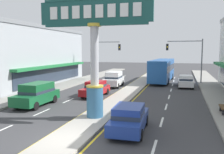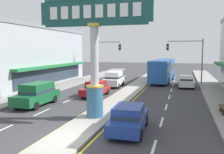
{
  "view_description": "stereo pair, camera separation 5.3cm",
  "coord_description": "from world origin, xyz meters",
  "px_view_note": "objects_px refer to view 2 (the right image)",
  "views": [
    {
      "loc": [
        5.61,
        -10.73,
        4.63
      ],
      "look_at": [
        0.46,
        6.85,
        2.6
      ],
      "focal_mm": 38.6,
      "sensor_mm": 36.0,
      "label": 1
    },
    {
      "loc": [
        5.66,
        -10.71,
        4.63
      ],
      "look_at": [
        0.46,
        6.85,
        2.6
      ],
      "focal_mm": 38.6,
      "sensor_mm": 36.0,
      "label": 2
    }
  ],
  "objects_px": {
    "district_sign": "(94,51)",
    "suv_far_left_oncoming": "(37,94)",
    "sedan_far_right_lane": "(186,81)",
    "bus_near_right_lane": "(163,69)",
    "suv_kerb_right": "(114,79)",
    "sedan_mid_left_lane": "(129,118)",
    "traffic_light_left_side": "(102,53)",
    "traffic_light_right_side": "(189,53)",
    "storefront_left": "(23,56)",
    "sedan_near_left_lane": "(96,88)"
  },
  "relations": [
    {
      "from": "sedan_near_left_lane",
      "to": "suv_far_left_oncoming",
      "type": "xyz_separation_m",
      "value": [
        -3.3,
        -5.34,
        0.2
      ]
    },
    {
      "from": "sedan_mid_left_lane",
      "to": "suv_kerb_right",
      "type": "height_order",
      "value": "suv_kerb_right"
    },
    {
      "from": "sedan_near_left_lane",
      "to": "suv_far_left_oncoming",
      "type": "distance_m",
      "value": 6.28
    },
    {
      "from": "traffic_light_right_side",
      "to": "bus_near_right_lane",
      "type": "bearing_deg",
      "value": 160.0
    },
    {
      "from": "traffic_light_left_side",
      "to": "bus_near_right_lane",
      "type": "xyz_separation_m",
      "value": [
        9.16,
        0.87,
        -2.38
      ]
    },
    {
      "from": "traffic_light_right_side",
      "to": "sedan_near_left_lane",
      "type": "bearing_deg",
      "value": -127.03
    },
    {
      "from": "bus_near_right_lane",
      "to": "suv_far_left_oncoming",
      "type": "distance_m",
      "value": 20.79
    },
    {
      "from": "sedan_far_right_lane",
      "to": "suv_kerb_right",
      "type": "height_order",
      "value": "suv_kerb_right"
    },
    {
      "from": "district_sign",
      "to": "sedan_mid_left_lane",
      "type": "height_order",
      "value": "district_sign"
    },
    {
      "from": "traffic_light_right_side",
      "to": "sedan_mid_left_lane",
      "type": "distance_m",
      "value": 22.26
    },
    {
      "from": "traffic_light_right_side",
      "to": "sedan_far_right_lane",
      "type": "distance_m",
      "value": 4.92
    },
    {
      "from": "bus_near_right_lane",
      "to": "storefront_left",
      "type": "bearing_deg",
      "value": -155.66
    },
    {
      "from": "traffic_light_left_side",
      "to": "sedan_mid_left_lane",
      "type": "relative_size",
      "value": 1.42
    },
    {
      "from": "district_sign",
      "to": "storefront_left",
      "type": "bearing_deg",
      "value": 139.45
    },
    {
      "from": "storefront_left",
      "to": "suv_kerb_right",
      "type": "xyz_separation_m",
      "value": [
        12.39,
        1.48,
        -2.89
      ]
    },
    {
      "from": "traffic_light_left_side",
      "to": "suv_far_left_oncoming",
      "type": "distance_m",
      "value": 18.2
    },
    {
      "from": "storefront_left",
      "to": "suv_far_left_oncoming",
      "type": "xyz_separation_m",
      "value": [
        9.09,
        -10.65,
        -2.89
      ]
    },
    {
      "from": "traffic_light_left_side",
      "to": "suv_far_left_oncoming",
      "type": "height_order",
      "value": "traffic_light_left_side"
    },
    {
      "from": "storefront_left",
      "to": "sedan_mid_left_lane",
      "type": "height_order",
      "value": "storefront_left"
    },
    {
      "from": "storefront_left",
      "to": "bus_near_right_lane",
      "type": "bearing_deg",
      "value": 24.34
    },
    {
      "from": "traffic_light_right_side",
      "to": "suv_far_left_oncoming",
      "type": "relative_size",
      "value": 1.35
    },
    {
      "from": "traffic_light_left_side",
      "to": "sedan_far_right_lane",
      "type": "xyz_separation_m",
      "value": [
        12.46,
        -3.91,
        -3.46
      ]
    },
    {
      "from": "traffic_light_left_side",
      "to": "sedan_near_left_lane",
      "type": "bearing_deg",
      "value": -74.07
    },
    {
      "from": "district_sign",
      "to": "storefront_left",
      "type": "height_order",
      "value": "district_sign"
    },
    {
      "from": "bus_near_right_lane",
      "to": "suv_kerb_right",
      "type": "distance_m",
      "value": 8.72
    },
    {
      "from": "traffic_light_right_side",
      "to": "suv_kerb_right",
      "type": "height_order",
      "value": "traffic_light_right_side"
    },
    {
      "from": "traffic_light_right_side",
      "to": "sedan_near_left_lane",
      "type": "height_order",
      "value": "traffic_light_right_side"
    },
    {
      "from": "district_sign",
      "to": "suv_far_left_oncoming",
      "type": "height_order",
      "value": "district_sign"
    },
    {
      "from": "district_sign",
      "to": "bus_near_right_lane",
      "type": "xyz_separation_m",
      "value": [
        2.79,
        21.11,
        -2.71
      ]
    },
    {
      "from": "sedan_far_right_lane",
      "to": "district_sign",
      "type": "bearing_deg",
      "value": -110.44
    },
    {
      "from": "sedan_far_right_lane",
      "to": "sedan_mid_left_lane",
      "type": "distance_m",
      "value": 18.51
    },
    {
      "from": "traffic_light_right_side",
      "to": "sedan_far_right_lane",
      "type": "xyz_separation_m",
      "value": [
        -0.28,
        -3.48,
        -3.46
      ]
    },
    {
      "from": "bus_near_right_lane",
      "to": "suv_far_left_oncoming",
      "type": "xyz_separation_m",
      "value": [
        -8.87,
        -18.78,
        -0.88
      ]
    },
    {
      "from": "traffic_light_left_side",
      "to": "suv_far_left_oncoming",
      "type": "xyz_separation_m",
      "value": [
        0.29,
        -17.9,
        -3.26
      ]
    },
    {
      "from": "bus_near_right_lane",
      "to": "sedan_near_left_lane",
      "type": "distance_m",
      "value": 14.59
    },
    {
      "from": "traffic_light_right_side",
      "to": "suv_far_left_oncoming",
      "type": "height_order",
      "value": "traffic_light_right_side"
    },
    {
      "from": "traffic_light_right_side",
      "to": "sedan_far_right_lane",
      "type": "bearing_deg",
      "value": -94.67
    },
    {
      "from": "bus_near_right_lane",
      "to": "sedan_far_right_lane",
      "type": "xyz_separation_m",
      "value": [
        3.3,
        -4.79,
        -1.08
      ]
    },
    {
      "from": "traffic_light_right_side",
      "to": "sedan_mid_left_lane",
      "type": "bearing_deg",
      "value": -99.38
    },
    {
      "from": "sedan_near_left_lane",
      "to": "bus_near_right_lane",
      "type": "bearing_deg",
      "value": 67.49
    },
    {
      "from": "traffic_light_right_side",
      "to": "bus_near_right_lane",
      "type": "height_order",
      "value": "traffic_light_right_side"
    },
    {
      "from": "suv_kerb_right",
      "to": "sedan_far_right_lane",
      "type": "bearing_deg",
      "value": 11.86
    },
    {
      "from": "sedan_far_right_lane",
      "to": "storefront_left",
      "type": "bearing_deg",
      "value": -171.08
    },
    {
      "from": "storefront_left",
      "to": "suv_kerb_right",
      "type": "bearing_deg",
      "value": 6.79
    },
    {
      "from": "district_sign",
      "to": "bus_near_right_lane",
      "type": "distance_m",
      "value": 21.47
    },
    {
      "from": "district_sign",
      "to": "sedan_far_right_lane",
      "type": "bearing_deg",
      "value": 69.56
    },
    {
      "from": "bus_near_right_lane",
      "to": "suv_kerb_right",
      "type": "height_order",
      "value": "bus_near_right_lane"
    },
    {
      "from": "traffic_light_right_side",
      "to": "sedan_far_right_lane",
      "type": "relative_size",
      "value": 1.43
    },
    {
      "from": "district_sign",
      "to": "traffic_light_left_side",
      "type": "distance_m",
      "value": 21.22
    },
    {
      "from": "traffic_light_right_side",
      "to": "storefront_left",
      "type": "bearing_deg",
      "value": -162.44
    }
  ]
}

